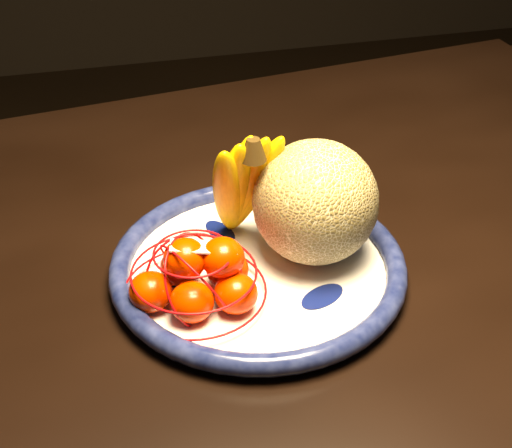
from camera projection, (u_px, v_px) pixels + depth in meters
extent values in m
cube|color=black|center=(226.00, 248.00, 1.00)|extent=(1.52, 1.03, 0.04)
cylinder|color=black|center=(460.00, 221.00, 1.67)|extent=(0.06, 0.06, 0.67)
cylinder|color=white|center=(258.00, 273.00, 0.92)|extent=(0.32, 0.32, 0.01)
torus|color=#060B34|center=(258.00, 265.00, 0.92)|extent=(0.35, 0.35, 0.02)
cylinder|color=white|center=(258.00, 275.00, 0.92)|extent=(0.15, 0.15, 0.00)
ellipsoid|color=#0C1552|center=(322.00, 297.00, 0.88)|extent=(0.13, 0.11, 0.00)
ellipsoid|color=#0C1552|center=(220.00, 231.00, 0.98)|extent=(0.09, 0.12, 0.00)
ellipsoid|color=#0C1552|center=(173.00, 280.00, 0.90)|extent=(0.10, 0.05, 0.00)
sphere|color=olive|center=(315.00, 202.00, 0.90)|extent=(0.15, 0.15, 0.15)
ellipsoid|color=#FFBC09|center=(228.00, 187.00, 0.91)|extent=(0.06, 0.11, 0.17)
ellipsoid|color=#FFBC09|center=(235.00, 185.00, 0.91)|extent=(0.04, 0.09, 0.17)
ellipsoid|color=#FFBC09|center=(240.00, 181.00, 0.91)|extent=(0.05, 0.09, 0.17)
ellipsoid|color=#FFBC09|center=(247.00, 181.00, 0.91)|extent=(0.08, 0.10, 0.17)
ellipsoid|color=#FFBC09|center=(254.00, 180.00, 0.92)|extent=(0.10, 0.10, 0.17)
cone|color=black|center=(240.00, 126.00, 0.87)|extent=(0.03, 0.03, 0.03)
ellipsoid|color=#FF3C00|center=(151.00, 292.00, 0.85)|extent=(0.05, 0.05, 0.04)
ellipsoid|color=#FF3C00|center=(192.00, 302.00, 0.84)|extent=(0.05, 0.05, 0.04)
ellipsoid|color=#FF3C00|center=(236.00, 294.00, 0.85)|extent=(0.05, 0.05, 0.04)
ellipsoid|color=#FF3C00|center=(181.00, 267.00, 0.88)|extent=(0.05, 0.05, 0.04)
ellipsoid|color=#FF3C00|center=(227.00, 269.00, 0.88)|extent=(0.05, 0.05, 0.04)
ellipsoid|color=#FF3C00|center=(185.00, 258.00, 0.84)|extent=(0.05, 0.05, 0.04)
ellipsoid|color=#FF3C00|center=(223.00, 257.00, 0.84)|extent=(0.05, 0.05, 0.04)
torus|color=#C2080C|center=(195.00, 291.00, 0.87)|extent=(0.21, 0.21, 0.00)
torus|color=#C2080C|center=(194.00, 272.00, 0.85)|extent=(0.18, 0.18, 0.00)
torus|color=#C2080C|center=(193.00, 253.00, 0.84)|extent=(0.11, 0.11, 0.00)
torus|color=#C2080C|center=(194.00, 280.00, 0.86)|extent=(0.11, 0.05, 0.10)
torus|color=#C2080C|center=(194.00, 280.00, 0.86)|extent=(0.10, 0.12, 0.10)
torus|color=#C2080C|center=(194.00, 280.00, 0.86)|extent=(0.09, 0.12, 0.10)
cube|color=white|center=(204.00, 247.00, 0.84)|extent=(0.08, 0.04, 0.01)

